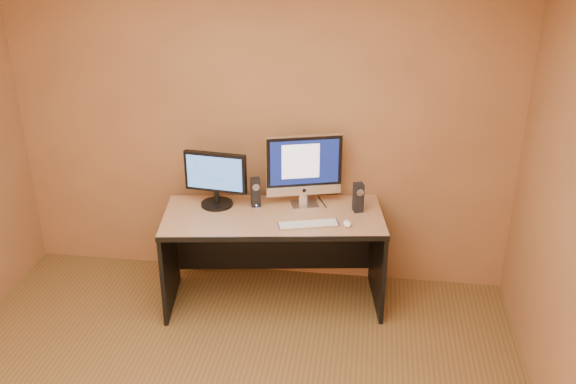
% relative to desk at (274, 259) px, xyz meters
% --- Properties ---
extents(walls, '(4.00, 4.00, 2.60)m').
position_rel_desk_xyz_m(walls, '(-0.17, -1.53, 0.92)').
color(walls, '#9D693F').
rests_on(walls, ground).
extents(desk, '(1.73, 0.95, 0.76)m').
position_rel_desk_xyz_m(desk, '(0.00, 0.00, 0.00)').
color(desk, tan).
rests_on(desk, ground).
extents(imac, '(0.62, 0.37, 0.57)m').
position_rel_desk_xyz_m(imac, '(0.21, 0.21, 0.66)').
color(imac, silver).
rests_on(imac, desk).
extents(second_monitor, '(0.52, 0.30, 0.43)m').
position_rel_desk_xyz_m(second_monitor, '(-0.46, 0.11, 0.60)').
color(second_monitor, black).
rests_on(second_monitor, desk).
extents(speaker_left, '(0.09, 0.09, 0.23)m').
position_rel_desk_xyz_m(speaker_left, '(-0.16, 0.15, 0.49)').
color(speaker_left, black).
rests_on(speaker_left, desk).
extents(speaker_right, '(0.09, 0.09, 0.23)m').
position_rel_desk_xyz_m(speaker_right, '(0.62, 0.15, 0.49)').
color(speaker_right, black).
rests_on(speaker_right, desk).
extents(keyboard, '(0.46, 0.24, 0.02)m').
position_rel_desk_xyz_m(keyboard, '(0.28, -0.14, 0.39)').
color(keyboard, silver).
rests_on(keyboard, desk).
extents(mouse, '(0.08, 0.11, 0.04)m').
position_rel_desk_xyz_m(mouse, '(0.56, -0.10, 0.40)').
color(mouse, white).
rests_on(mouse, desk).
extents(cable_a, '(0.09, 0.21, 0.01)m').
position_rel_desk_xyz_m(cable_a, '(0.34, 0.28, 0.38)').
color(cable_a, black).
rests_on(cable_a, desk).
extents(cable_b, '(0.07, 0.18, 0.01)m').
position_rel_desk_xyz_m(cable_b, '(0.19, 0.30, 0.38)').
color(cable_b, black).
rests_on(cable_b, desk).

